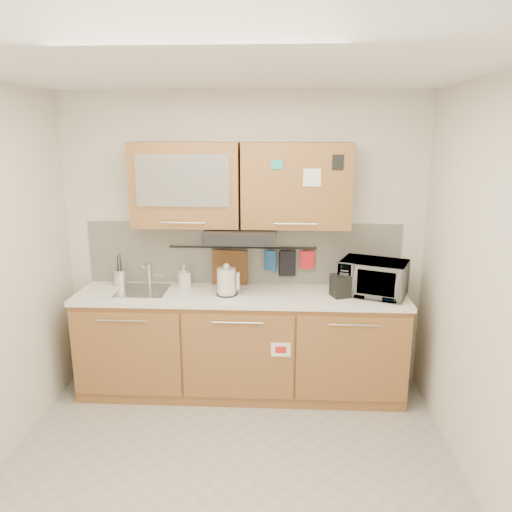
# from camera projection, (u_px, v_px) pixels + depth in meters

# --- Properties ---
(floor) EXTENTS (3.20, 3.20, 0.00)m
(floor) POSITION_uv_depth(u_px,v_px,m) (227.00, 480.00, 3.34)
(floor) COLOR #9E9993
(floor) RESTS_ON ground
(ceiling) EXTENTS (3.20, 3.20, 0.00)m
(ceiling) POSITION_uv_depth(u_px,v_px,m) (220.00, 69.00, 2.70)
(ceiling) COLOR white
(ceiling) RESTS_ON wall_back
(wall_back) EXTENTS (3.20, 0.00, 3.20)m
(wall_back) POSITION_uv_depth(u_px,v_px,m) (243.00, 242.00, 4.47)
(wall_back) COLOR silver
(wall_back) RESTS_ON ground
(wall_right) EXTENTS (0.00, 3.00, 3.00)m
(wall_right) POSITION_uv_depth(u_px,v_px,m) (494.00, 300.00, 2.94)
(wall_right) COLOR silver
(wall_right) RESTS_ON ground
(base_cabinet) EXTENTS (2.80, 0.64, 0.88)m
(base_cabinet) POSITION_uv_depth(u_px,v_px,m) (241.00, 349.00, 4.40)
(base_cabinet) COLOR #AC703D
(base_cabinet) RESTS_ON floor
(countertop) EXTENTS (2.82, 0.62, 0.04)m
(countertop) POSITION_uv_depth(u_px,v_px,m) (241.00, 295.00, 4.27)
(countertop) COLOR white
(countertop) RESTS_ON base_cabinet
(backsplash) EXTENTS (2.80, 0.02, 0.56)m
(backsplash) POSITION_uv_depth(u_px,v_px,m) (243.00, 253.00, 4.49)
(backsplash) COLOR silver
(backsplash) RESTS_ON countertop
(upper_cabinets) EXTENTS (1.82, 0.37, 0.70)m
(upper_cabinets) POSITION_uv_depth(u_px,v_px,m) (240.00, 185.00, 4.17)
(upper_cabinets) COLOR #AC703D
(upper_cabinets) RESTS_ON wall_back
(range_hood) EXTENTS (0.60, 0.46, 0.10)m
(range_hood) POSITION_uv_depth(u_px,v_px,m) (241.00, 235.00, 4.20)
(range_hood) COLOR black
(range_hood) RESTS_ON upper_cabinets
(sink) EXTENTS (0.42, 0.40, 0.26)m
(sink) POSITION_uv_depth(u_px,v_px,m) (143.00, 290.00, 4.33)
(sink) COLOR silver
(sink) RESTS_ON countertop
(utensil_rail) EXTENTS (1.30, 0.02, 0.02)m
(utensil_rail) POSITION_uv_depth(u_px,v_px,m) (243.00, 248.00, 4.44)
(utensil_rail) COLOR black
(utensil_rail) RESTS_ON backsplash
(utensil_crock) EXTENTS (0.15, 0.15, 0.29)m
(utensil_crock) POSITION_uv_depth(u_px,v_px,m) (121.00, 277.00, 4.46)
(utensil_crock) COLOR silver
(utensil_crock) RESTS_ON countertop
(kettle) EXTENTS (0.20, 0.18, 0.28)m
(kettle) POSITION_uv_depth(u_px,v_px,m) (227.00, 282.00, 4.20)
(kettle) COLOR silver
(kettle) RESTS_ON countertop
(toaster) EXTENTS (0.28, 0.22, 0.19)m
(toaster) POSITION_uv_depth(u_px,v_px,m) (346.00, 285.00, 4.18)
(toaster) COLOR black
(toaster) RESTS_ON countertop
(microwave) EXTENTS (0.63, 0.54, 0.30)m
(microwave) POSITION_uv_depth(u_px,v_px,m) (373.00, 278.00, 4.20)
(microwave) COLOR #999999
(microwave) RESTS_ON countertop
(soap_bottle) EXTENTS (0.13, 0.13, 0.21)m
(soap_bottle) POSITION_uv_depth(u_px,v_px,m) (184.00, 276.00, 4.40)
(soap_bottle) COLOR #999999
(soap_bottle) RESTS_ON countertop
(cutting_board) EXTENTS (0.32, 0.04, 0.39)m
(cutting_board) POSITION_uv_depth(u_px,v_px,m) (230.00, 271.00, 4.48)
(cutting_board) COLOR brown
(cutting_board) RESTS_ON utensil_rail
(oven_mitt) EXTENTS (0.11, 0.07, 0.18)m
(oven_mitt) POSITION_uv_depth(u_px,v_px,m) (270.00, 260.00, 4.44)
(oven_mitt) COLOR #1F538F
(oven_mitt) RESTS_ON utensil_rail
(dark_pouch) EXTENTS (0.15, 0.07, 0.23)m
(dark_pouch) POSITION_uv_depth(u_px,v_px,m) (287.00, 263.00, 4.43)
(dark_pouch) COLOR black
(dark_pouch) RESTS_ON utensil_rail
(pot_holder) EXTENTS (0.13, 0.03, 0.16)m
(pot_holder) POSITION_uv_depth(u_px,v_px,m) (307.00, 260.00, 4.42)
(pot_holder) COLOR red
(pot_holder) RESTS_ON utensil_rail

